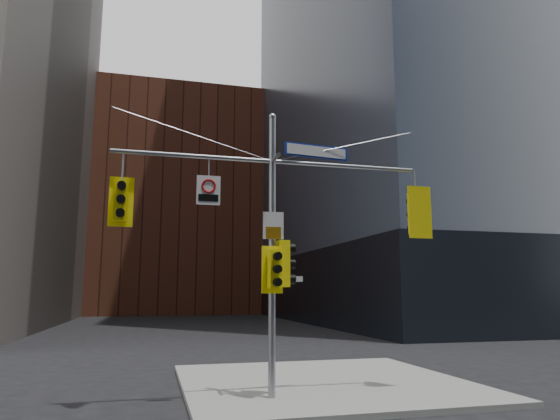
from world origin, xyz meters
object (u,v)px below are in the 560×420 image
street_sign_blade (317,151)px  traffic_light_west_arm (121,201)px  traffic_light_east_arm (416,213)px  signal_assembly (272,222)px  traffic_light_pole_side (285,264)px  traffic_light_pole_front (275,269)px  regulatory_sign_arm (209,189)px

street_sign_blade → traffic_light_west_arm: bearing=172.6°
traffic_light_east_arm → signal_assembly: bearing=-0.9°
traffic_light_pole_side → signal_assembly: bearing=87.8°
signal_assembly → traffic_light_east_arm: 4.09m
signal_assembly → street_sign_blade: (1.21, 0.00, 1.93)m
traffic_light_pole_front → traffic_light_west_arm: bearing=166.9°
traffic_light_east_arm → traffic_light_pole_side: (-3.75, 0.01, -1.44)m
signal_assembly → traffic_light_pole_side: 1.11m
traffic_light_east_arm → street_sign_blade: size_ratio=0.79×
traffic_light_east_arm → traffic_light_pole_front: bearing=2.9°
traffic_light_east_arm → traffic_light_pole_side: 4.01m
traffic_light_pole_front → street_sign_blade: street_sign_blade is taller
traffic_light_west_arm → traffic_light_east_arm: traffic_light_east_arm is taller
traffic_light_east_arm → traffic_light_west_arm: bearing=-1.0°
street_sign_blade → traffic_light_pole_front: bearing=-174.7°
signal_assembly → street_sign_blade: 2.28m
signal_assembly → regulatory_sign_arm: 1.80m
traffic_light_west_arm → regulatory_sign_arm: 2.09m
signal_assembly → traffic_light_west_arm: size_ratio=6.65×
traffic_light_pole_front → regulatory_sign_arm: bearing=162.7°
traffic_light_pole_side → street_sign_blade: size_ratio=0.64×
traffic_light_west_arm → traffic_light_pole_front: bearing=-6.7°
signal_assembly → traffic_light_west_arm: bearing=179.8°
street_sign_blade → signal_assembly: bearing=172.9°
traffic_light_pole_side → street_sign_blade: 3.12m
traffic_light_pole_side → traffic_light_east_arm: bearing=-94.2°
regulatory_sign_arm → traffic_light_pole_side: bearing=0.0°
traffic_light_east_arm → street_sign_blade: (-2.86, 0.00, 1.55)m
traffic_light_west_arm → traffic_light_pole_side: size_ratio=1.03×
traffic_light_east_arm → traffic_light_pole_side: size_ratio=1.23×
traffic_light_west_arm → traffic_light_pole_side: traffic_light_west_arm is taller
signal_assembly → traffic_light_pole_front: signal_assembly is taller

